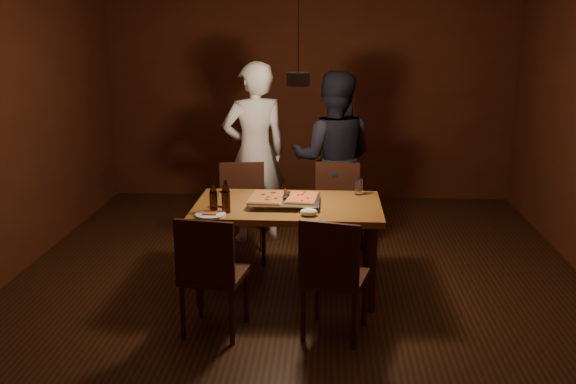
# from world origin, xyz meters

# --- Properties ---
(room_shell) EXTENTS (6.00, 6.00, 6.00)m
(room_shell) POSITION_xyz_m (0.00, 0.00, 1.40)
(room_shell) COLOR #3B2010
(room_shell) RESTS_ON ground
(dining_table) EXTENTS (1.50, 0.90, 0.75)m
(dining_table) POSITION_xyz_m (-0.08, 0.01, 0.68)
(dining_table) COLOR #965E26
(dining_table) RESTS_ON floor
(chair_far_left) EXTENTS (0.48, 0.48, 0.49)m
(chair_far_left) POSITION_xyz_m (-0.55, 0.78, 0.54)
(chair_far_left) COLOR #38190F
(chair_far_left) RESTS_ON floor
(chair_far_right) EXTENTS (0.45, 0.45, 0.49)m
(chair_far_right) POSITION_xyz_m (0.33, 0.84, 0.54)
(chair_far_right) COLOR #38190F
(chair_far_right) RESTS_ON floor
(chair_near_left) EXTENTS (0.48, 0.48, 0.49)m
(chair_near_left) POSITION_xyz_m (-0.57, -0.83, 0.54)
(chair_near_left) COLOR #38190F
(chair_near_left) RESTS_ON floor
(chair_near_right) EXTENTS (0.51, 0.51, 0.49)m
(chair_near_right) POSITION_xyz_m (0.28, -0.83, 0.54)
(chair_near_right) COLOR #38190F
(chair_near_right) RESTS_ON floor
(pizza_tray) EXTENTS (0.59, 0.49, 0.05)m
(pizza_tray) POSITION_xyz_m (-0.10, -0.01, 0.77)
(pizza_tray) COLOR silver
(pizza_tray) RESTS_ON dining_table
(pizza_meat) EXTENTS (0.29, 0.43, 0.02)m
(pizza_meat) POSITION_xyz_m (-0.25, -0.00, 0.81)
(pizza_meat) COLOR maroon
(pizza_meat) RESTS_ON pizza_tray
(pizza_cheese) EXTENTS (0.26, 0.39, 0.02)m
(pizza_cheese) POSITION_xyz_m (0.04, 0.00, 0.81)
(pizza_cheese) COLOR gold
(pizza_cheese) RESTS_ON pizza_tray
(spatula) EXTENTS (0.11, 0.25, 0.04)m
(spatula) POSITION_xyz_m (-0.09, 0.02, 0.81)
(spatula) COLOR silver
(spatula) RESTS_ON pizza_tray
(beer_bottle_a) EXTENTS (0.06, 0.06, 0.24)m
(beer_bottle_a) POSITION_xyz_m (-0.64, -0.24, 0.87)
(beer_bottle_a) COLOR black
(beer_bottle_a) RESTS_ON dining_table
(beer_bottle_b) EXTENTS (0.07, 0.07, 0.25)m
(beer_bottle_b) POSITION_xyz_m (-0.54, -0.26, 0.88)
(beer_bottle_b) COLOR black
(beer_bottle_b) RESTS_ON dining_table
(water_glass_left) EXTENTS (0.08, 0.08, 0.12)m
(water_glass_left) POSITION_xyz_m (-0.59, -0.10, 0.81)
(water_glass_left) COLOR silver
(water_glass_left) RESTS_ON dining_table
(water_glass_right) EXTENTS (0.07, 0.07, 0.14)m
(water_glass_right) POSITION_xyz_m (0.50, 0.33, 0.82)
(water_glass_right) COLOR silver
(water_glass_right) RESTS_ON dining_table
(plate_slice) EXTENTS (0.23, 0.23, 0.03)m
(plate_slice) POSITION_xyz_m (-0.65, -0.36, 0.76)
(plate_slice) COLOR white
(plate_slice) RESTS_ON dining_table
(napkin) EXTENTS (0.13, 0.10, 0.06)m
(napkin) POSITION_xyz_m (0.10, -0.31, 0.78)
(napkin) COLOR white
(napkin) RESTS_ON dining_table
(diner_white) EXTENTS (0.78, 0.66, 1.81)m
(diner_white) POSITION_xyz_m (-0.49, 1.30, 0.90)
(diner_white) COLOR white
(diner_white) RESTS_ON floor
(diner_dark) EXTENTS (0.88, 0.71, 1.73)m
(diner_dark) POSITION_xyz_m (0.29, 1.24, 0.86)
(diner_dark) COLOR black
(diner_dark) RESTS_ON floor
(pendant_lamp) EXTENTS (0.18, 0.18, 1.10)m
(pendant_lamp) POSITION_xyz_m (0.00, 0.00, 1.76)
(pendant_lamp) COLOR black
(pendant_lamp) RESTS_ON ceiling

